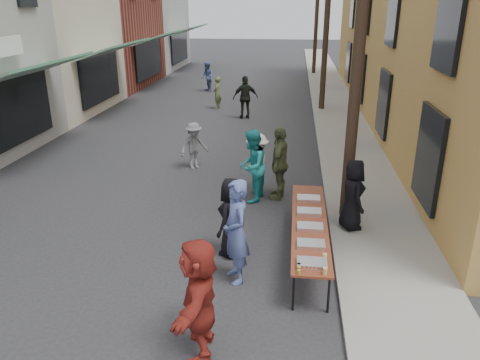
% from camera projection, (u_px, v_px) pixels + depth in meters
% --- Properties ---
extents(ground, '(120.00, 120.00, 0.00)m').
position_uv_depth(ground, '(130.00, 274.00, 8.94)').
color(ground, '#28282B').
rests_on(ground, ground).
extents(sidewalk, '(2.20, 60.00, 0.10)m').
position_uv_depth(sidewalk, '(336.00, 110.00, 22.30)').
color(sidewalk, gray).
rests_on(sidewalk, ground).
extents(storefront_row, '(8.00, 37.00, 9.00)m').
position_uv_depth(storefront_row, '(25.00, 18.00, 22.42)').
color(storefront_row, maroon).
rests_on(storefront_row, ground).
extents(utility_pole_near, '(0.26, 0.26, 9.00)m').
position_uv_depth(utility_pole_near, '(361.00, 21.00, 9.65)').
color(utility_pole_near, '#2D2116').
rests_on(utility_pole_near, ground).
extents(utility_pole_mid, '(0.26, 0.26, 9.00)m').
position_uv_depth(utility_pole_mid, '(327.00, 10.00, 20.79)').
color(utility_pole_mid, '#2D2116').
rests_on(utility_pole_mid, ground).
extents(utility_pole_far, '(0.26, 0.26, 9.00)m').
position_uv_depth(utility_pole_far, '(317.00, 7.00, 31.92)').
color(utility_pole_far, '#2D2116').
rests_on(utility_pole_far, ground).
extents(serving_table, '(0.70, 4.00, 0.75)m').
position_uv_depth(serving_table, '(309.00, 224.00, 9.36)').
color(serving_table, '#5E2416').
rests_on(serving_table, ground).
extents(catering_tray_sausage, '(0.50, 0.33, 0.08)m').
position_uv_depth(catering_tray_sausage, '(312.00, 263.00, 7.80)').
color(catering_tray_sausage, maroon).
rests_on(catering_tray_sausage, serving_table).
extents(catering_tray_foil_b, '(0.50, 0.33, 0.08)m').
position_uv_depth(catering_tray_foil_b, '(311.00, 244.00, 8.40)').
color(catering_tray_foil_b, '#B2B2B7').
rests_on(catering_tray_foil_b, serving_table).
extents(catering_tray_buns, '(0.50, 0.33, 0.08)m').
position_uv_depth(catering_tray_buns, '(310.00, 227.00, 9.05)').
color(catering_tray_buns, tan).
rests_on(catering_tray_buns, serving_table).
extents(catering_tray_foil_d, '(0.50, 0.33, 0.08)m').
position_uv_depth(catering_tray_foil_d, '(309.00, 212.00, 9.70)').
color(catering_tray_foil_d, '#B2B2B7').
rests_on(catering_tray_foil_d, serving_table).
extents(catering_tray_buns_end, '(0.50, 0.33, 0.08)m').
position_uv_depth(catering_tray_buns_end, '(309.00, 199.00, 10.35)').
color(catering_tray_buns_end, tan).
rests_on(catering_tray_buns_end, serving_table).
extents(condiment_jar_a, '(0.07, 0.07, 0.08)m').
position_uv_depth(condiment_jar_a, '(299.00, 272.00, 7.54)').
color(condiment_jar_a, '#A57F26').
rests_on(condiment_jar_a, serving_table).
extents(condiment_jar_b, '(0.07, 0.07, 0.08)m').
position_uv_depth(condiment_jar_b, '(299.00, 269.00, 7.64)').
color(condiment_jar_b, '#A57F26').
rests_on(condiment_jar_b, serving_table).
extents(condiment_jar_c, '(0.07, 0.07, 0.08)m').
position_uv_depth(condiment_jar_c, '(299.00, 266.00, 7.73)').
color(condiment_jar_c, '#A57F26').
rests_on(condiment_jar_c, serving_table).
extents(cup_stack, '(0.08, 0.08, 0.12)m').
position_uv_depth(cup_stack, '(325.00, 271.00, 7.54)').
color(cup_stack, tan).
rests_on(cup_stack, serving_table).
extents(guest_front_a, '(0.79, 0.94, 1.65)m').
position_uv_depth(guest_front_a, '(232.00, 217.00, 9.38)').
color(guest_front_a, black).
rests_on(guest_front_a, ground).
extents(guest_front_b, '(0.73, 0.85, 1.98)m').
position_uv_depth(guest_front_b, '(236.00, 232.00, 8.43)').
color(guest_front_b, '#51619C').
rests_on(guest_front_b, ground).
extents(guest_front_c, '(0.86, 1.03, 1.89)m').
position_uv_depth(guest_front_c, '(252.00, 166.00, 11.93)').
color(guest_front_c, teal).
rests_on(guest_front_c, ground).
extents(guest_front_d, '(0.75, 1.14, 1.66)m').
position_uv_depth(guest_front_d, '(257.00, 164.00, 12.47)').
color(guest_front_d, white).
rests_on(guest_front_d, ground).
extents(guest_front_e, '(0.70, 1.21, 1.93)m').
position_uv_depth(guest_front_e, '(280.00, 163.00, 12.09)').
color(guest_front_e, '#505732').
rests_on(guest_front_e, ground).
extents(guest_queue_back, '(0.68, 1.76, 1.85)m').
position_uv_depth(guest_queue_back, '(199.00, 298.00, 6.66)').
color(guest_queue_back, '#9F2D22').
rests_on(guest_queue_back, ground).
extents(server, '(0.70, 0.89, 1.60)m').
position_uv_depth(server, '(353.00, 195.00, 10.29)').
color(server, black).
rests_on(server, sidewalk).
extents(passerby_left, '(1.06, 1.03, 1.45)m').
position_uv_depth(passerby_left, '(194.00, 146.00, 14.37)').
color(passerby_left, slate).
rests_on(passerby_left, ground).
extents(passerby_mid, '(1.18, 0.74, 1.87)m').
position_uv_depth(passerby_mid, '(245.00, 98.00, 20.49)').
color(passerby_mid, black).
rests_on(passerby_mid, ground).
extents(passerby_right, '(0.40, 0.58, 1.53)m').
position_uv_depth(passerby_right, '(217.00, 93.00, 22.44)').
color(passerby_right, '#596A3D').
rests_on(passerby_right, ground).
extents(passerby_far, '(0.94, 1.02, 1.68)m').
position_uv_depth(passerby_far, '(207.00, 77.00, 26.78)').
color(passerby_far, '#4F649A').
rests_on(passerby_far, ground).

